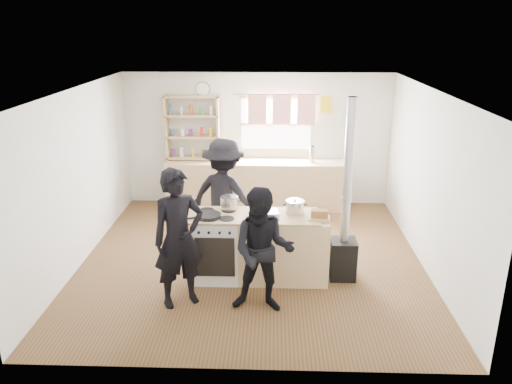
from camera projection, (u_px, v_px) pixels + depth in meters
ground at (252, 259)px, 7.48m from camera, size 5.00×5.00×0.01m
back_counter at (257, 185)px, 9.43m from camera, size 3.40×0.55×0.90m
shelving_unit at (192, 127)px, 9.23m from camera, size 1.00×0.28×1.20m
thermos at (312, 154)px, 9.20m from camera, size 0.10×0.10×0.30m
cooking_island at (261, 247)px, 6.80m from camera, size 1.97×0.64×0.93m
skillet_greens at (209, 216)px, 6.56m from camera, size 0.42×0.42×0.05m
roast_tray at (264, 213)px, 6.61m from camera, size 0.40×0.28×0.07m
stockpot_stove at (229, 203)px, 6.84m from camera, size 0.25×0.25×0.20m
stockpot_counter at (295, 206)px, 6.71m from camera, size 0.25×0.25×0.19m
bread_board at (319, 215)px, 6.51m from camera, size 0.29×0.21×0.12m
flue_heater at (344, 235)px, 6.75m from camera, size 0.35×0.35×2.50m
person_near_left at (179, 239)px, 6.05m from camera, size 0.77×0.68×1.76m
person_near_right at (263, 251)px, 5.94m from camera, size 0.81×0.65×1.57m
person_far at (225, 196)px, 7.52m from camera, size 1.30×1.04×1.76m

